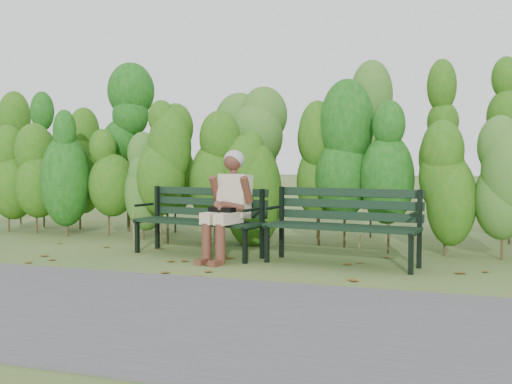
% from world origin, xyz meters
% --- Properties ---
extents(ground, '(80.00, 80.00, 0.00)m').
position_xyz_m(ground, '(0.00, 0.00, 0.00)').
color(ground, '#3D5D2A').
extents(footpath, '(60.00, 2.50, 0.01)m').
position_xyz_m(footpath, '(0.00, -2.20, 0.01)').
color(footpath, '#474749').
rests_on(footpath, ground).
extents(hedge_band, '(11.04, 1.67, 2.42)m').
position_xyz_m(hedge_band, '(0.00, 1.86, 1.26)').
color(hedge_band, '#47381E').
rests_on(hedge_band, ground).
extents(leaf_litter, '(5.56, 2.04, 0.01)m').
position_xyz_m(leaf_litter, '(0.22, -0.26, 0.00)').
color(leaf_litter, brown).
rests_on(leaf_litter, ground).
extents(bench_left, '(1.64, 0.81, 0.79)m').
position_xyz_m(bench_left, '(-0.68, 0.38, 0.46)').
color(bench_left, black).
rests_on(bench_left, ground).
extents(bench_right, '(1.68, 0.75, 0.81)m').
position_xyz_m(bench_right, '(1.01, 0.28, 0.48)').
color(bench_right, black).
rests_on(bench_right, ground).
extents(seated_woman, '(0.53, 0.77, 1.22)m').
position_xyz_m(seated_woman, '(-0.25, 0.13, 0.68)').
color(seated_woman, beige).
rests_on(seated_woman, ground).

